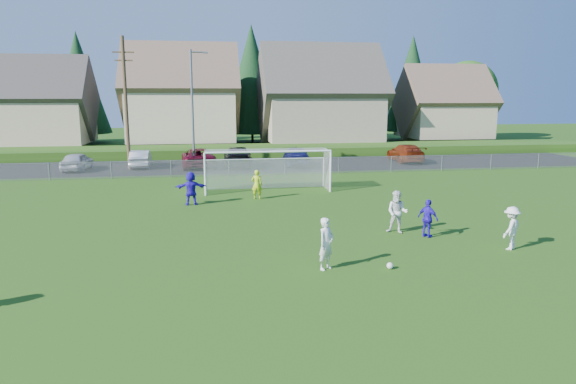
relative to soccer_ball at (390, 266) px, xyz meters
The scene contains 22 objects.
ground 2.67m from the soccer_ball, 150.99° to the right, with size 160.00×160.00×0.00m, color #193D0C.
asphalt_lot 26.31m from the soccer_ball, 95.09° to the left, with size 60.00×60.00×0.00m, color black.
grass_embankment 33.79m from the soccer_ball, 93.96° to the left, with size 70.00×6.00×0.80m, color #1E420F.
soccer_ball is the anchor object (origin of this frame).
player_white_a 2.24m from the soccer_ball, behind, with size 0.63×0.41×1.73m, color white.
player_white_b 4.70m from the soccer_ball, 66.62° to the left, with size 0.86×0.67×1.78m, color white.
player_white_c 5.41m from the soccer_ball, 15.24° to the left, with size 1.05×0.60×1.62m, color white.
player_blue_a 4.52m from the soccer_ball, 50.70° to the left, with size 0.90×0.38×1.54m, color #2C14C2.
player_blue_b 13.15m from the soccer_ball, 120.79° to the left, with size 1.62×0.52×1.75m, color #2C14C2.
goalkeeper 12.68m from the soccer_ball, 104.56° to the left, with size 0.59×0.39×1.62m, color #BBD919.
car_a 29.77m from the soccer_ball, 121.65° to the left, with size 1.62×4.04×1.37m, color #AFB0B7.
car_b 28.59m from the soccer_ball, 112.72° to the left, with size 1.44×4.13×1.36m, color silver.
car_c 26.54m from the soccer_ball, 104.26° to the left, with size 2.49×5.41×1.50m, color #580A1C.
car_d 25.85m from the soccer_ball, 97.58° to the left, with size 2.21×5.43×1.58m, color black.
car_e 25.23m from the soccer_ball, 87.08° to the left, with size 1.88×4.67×1.59m, color #171A51.
car_g 28.52m from the soccer_ball, 67.27° to the left, with size 2.11×5.18×1.50m, color maroon.
soccer_goal 15.02m from the soccer_ball, 98.99° to the left, with size 7.42×1.90×2.50m.
chainlink_fence 20.84m from the soccer_ball, 96.43° to the left, with size 52.06×0.06×1.20m.
streetlight 26.05m from the soccer_ball, 105.35° to the left, with size 1.38×0.18×9.00m.
utility_pole 28.74m from the soccer_ball, 114.72° to the left, with size 1.60×0.26×10.00m.
houses_row 41.80m from the soccer_ball, 90.50° to the left, with size 53.90×11.45×13.27m.
tree_row 47.94m from the soccer_ball, 91.56° to the left, with size 65.98×12.36×13.80m.
Camera 1 is at (-3.52, -14.11, 5.64)m, focal length 32.00 mm.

